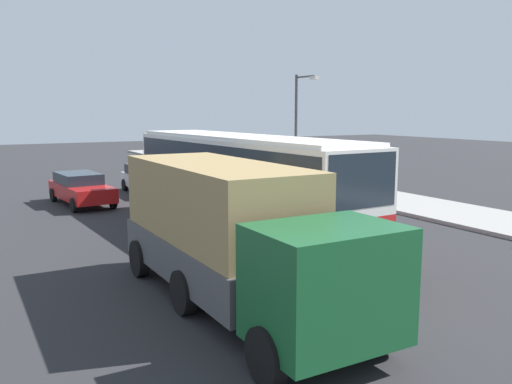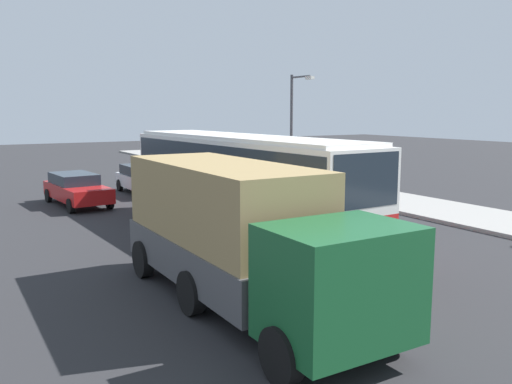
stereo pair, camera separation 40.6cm
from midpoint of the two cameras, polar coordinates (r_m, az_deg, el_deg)
ground_plane at (r=19.02m, az=-1.13°, el=-4.41°), size 120.00×120.00×0.00m
sidewalk_curb at (r=24.70m, az=17.48°, el=-1.59°), size 80.00×4.00×0.15m
lane_centreline at (r=18.20m, az=-7.18°, el=-5.07°), size 35.23×0.16×0.01m
coach_bus at (r=18.67m, az=-2.41°, el=2.05°), size 12.45×3.16×3.47m
cargo_truck at (r=11.76m, az=-2.95°, el=-4.22°), size 8.30×2.64×3.13m
car_red_compact at (r=25.88m, az=-19.15°, el=0.36°), size 4.88×2.28×1.45m
car_silver_hatch at (r=28.65m, az=-12.38°, el=1.42°), size 4.50×1.98×1.48m
car_yellow_taxi at (r=31.46m, az=-8.20°, el=2.17°), size 4.04×1.98×1.50m
street_lamp at (r=29.36m, az=3.69°, el=7.55°), size 1.96×0.24×6.12m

